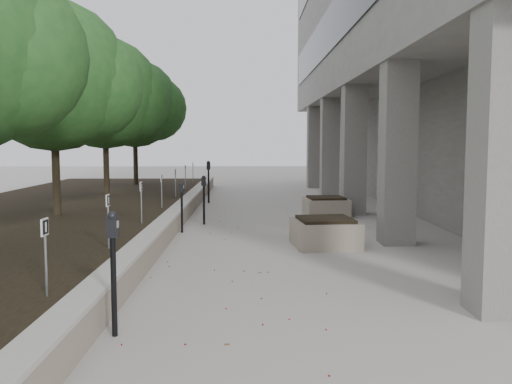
{
  "coord_description": "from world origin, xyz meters",
  "views": [
    {
      "loc": [
        0.09,
        -6.06,
        2.27
      ],
      "look_at": [
        0.27,
        5.49,
        1.21
      ],
      "focal_mm": 38.49,
      "sensor_mm": 36.0,
      "label": 1
    }
  ],
  "objects": [
    {
      "name": "ground",
      "position": [
        0.0,
        0.0,
        0.0
      ],
      "size": [
        90.0,
        90.0,
        0.0
      ],
      "primitive_type": "plane",
      "color": "#AEA9A0",
      "rests_on": "ground"
    },
    {
      "name": "retaining_wall",
      "position": [
        -1.82,
        9.0,
        0.25
      ],
      "size": [
        0.39,
        26.0,
        0.5
      ],
      "primitive_type": null,
      "color": "tan",
      "rests_on": "ground"
    },
    {
      "name": "planting_bed",
      "position": [
        -5.5,
        9.0,
        0.2
      ],
      "size": [
        7.0,
        26.0,
        0.4
      ],
      "primitive_type": "cube",
      "color": "black",
      "rests_on": "ground"
    },
    {
      "name": "crabapple_tree_3",
      "position": [
        -4.8,
        8.0,
        3.12
      ],
      "size": [
        4.6,
        4.0,
        5.44
      ],
      "primitive_type": null,
      "color": "#20521F",
      "rests_on": "planting_bed"
    },
    {
      "name": "crabapple_tree_4",
      "position": [
        -4.8,
        13.0,
        3.12
      ],
      "size": [
        4.6,
        4.0,
        5.44
      ],
      "primitive_type": null,
      "color": "#20521F",
      "rests_on": "planting_bed"
    },
    {
      "name": "crabapple_tree_5",
      "position": [
        -4.8,
        18.0,
        3.12
      ],
      "size": [
        4.6,
        4.0,
        5.44
      ],
      "primitive_type": null,
      "color": "#20521F",
      "rests_on": "planting_bed"
    },
    {
      "name": "parking_sign_2",
      "position": [
        -2.35,
        0.5,
        0.88
      ],
      "size": [
        0.04,
        0.22,
        0.96
      ],
      "primitive_type": null,
      "color": "black",
      "rests_on": "planting_bed"
    },
    {
      "name": "parking_sign_3",
      "position": [
        -2.35,
        3.5,
        0.88
      ],
      "size": [
        0.04,
        0.22,
        0.96
      ],
      "primitive_type": null,
      "color": "black",
      "rests_on": "planting_bed"
    },
    {
      "name": "parking_sign_4",
      "position": [
        -2.35,
        6.5,
        0.88
      ],
      "size": [
        0.04,
        0.22,
        0.96
      ],
      "primitive_type": null,
      "color": "black",
      "rests_on": "planting_bed"
    },
    {
      "name": "parking_sign_5",
      "position": [
        -2.35,
        9.5,
        0.88
      ],
      "size": [
        0.04,
        0.22,
        0.96
      ],
      "primitive_type": null,
      "color": "black",
      "rests_on": "planting_bed"
    },
    {
      "name": "parking_sign_6",
      "position": [
        -2.35,
        12.5,
        0.88
      ],
      "size": [
        0.04,
        0.22,
        0.96
      ],
      "primitive_type": null,
      "color": "black",
      "rests_on": "planting_bed"
    },
    {
      "name": "parking_sign_7",
      "position": [
        -2.35,
        15.5,
        0.88
      ],
      "size": [
        0.04,
        0.22,
        0.96
      ],
      "primitive_type": null,
      "color": "black",
      "rests_on": "planting_bed"
    },
    {
      "name": "parking_sign_8",
      "position": [
        -2.35,
        18.5,
        0.88
      ],
      "size": [
        0.04,
        0.22,
        0.96
      ],
      "primitive_type": null,
      "color": "black",
      "rests_on": "planting_bed"
    },
    {
      "name": "parking_meter_2",
      "position": [
        -1.47,
        0.22,
        0.74
      ],
      "size": [
        0.16,
        0.12,
        1.48
      ],
      "primitive_type": null,
      "rotation": [
        0.0,
        0.0,
        -0.11
      ],
      "color": "black",
      "rests_on": "ground"
    },
    {
      "name": "parking_meter_3",
      "position": [
        -1.55,
        7.56,
        0.64
      ],
      "size": [
        0.15,
        0.12,
        1.28
      ],
      "primitive_type": null,
      "rotation": [
        0.0,
        0.0,
        -0.25
      ],
      "color": "black",
      "rests_on": "ground"
    },
    {
      "name": "parking_meter_4",
      "position": [
        -1.11,
        8.91,
        0.68
      ],
      "size": [
        0.16,
        0.13,
        1.35
      ],
      "primitive_type": null,
      "rotation": [
        0.0,
        0.0,
        -0.3
      ],
      "color": "black",
      "rests_on": "ground"
    },
    {
      "name": "parking_meter_5",
      "position": [
        -1.35,
        14.24,
        0.78
      ],
      "size": [
        0.17,
        0.14,
        1.57
      ],
      "primitive_type": null,
      "rotation": [
        0.0,
        0.0,
        0.18
      ],
      "color": "black",
      "rests_on": "ground"
    },
    {
      "name": "planter_front",
      "position": [
        1.78,
        5.72,
        0.31
      ],
      "size": [
        1.47,
        1.47,
        0.63
      ],
      "primitive_type": null,
      "rotation": [
        0.0,
        0.0,
        0.1
      ],
      "color": "tan",
      "rests_on": "ground"
    },
    {
      "name": "planter_back",
      "position": [
        2.5,
        10.62,
        0.3
      ],
      "size": [
        1.35,
        1.35,
        0.59
      ],
      "primitive_type": null,
      "rotation": [
        0.0,
        0.0,
        0.07
      ],
      "color": "tan",
      "rests_on": "ground"
    },
    {
      "name": "berry_scatter",
      "position": [
        -0.1,
        5.0,
        0.01
      ],
      "size": [
        3.3,
        14.1,
        0.02
      ],
      "primitive_type": null,
      "color": "maroon",
      "rests_on": "ground"
    }
  ]
}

